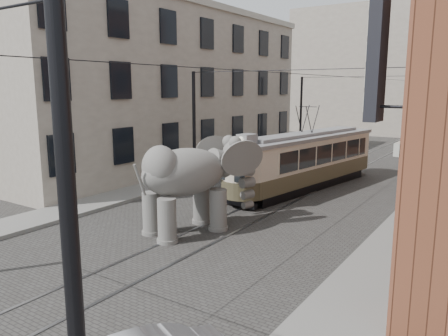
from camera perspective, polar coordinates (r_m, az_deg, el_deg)
The scene contains 9 objects.
ground at distance 16.16m, azimuth -1.04°, elevation -8.13°, with size 120.00×120.00×0.00m, color #3B3937.
tram_rails at distance 16.16m, azimuth -1.04°, elevation -8.09°, with size 1.54×80.00×0.02m, color slate, non-canonical shape.
sidewalk_right at distance 13.83m, azimuth 20.29°, elevation -11.76°, with size 2.00×60.00×0.15m, color slate.
sidewalk_left at distance 20.41m, azimuth -16.25°, elevation -4.36°, with size 2.00×60.00×0.15m, color slate.
stucco_building at distance 29.99m, azimuth -7.55°, elevation 10.11°, with size 7.00×24.00×10.00m, color gray.
distant_block at distance 53.32m, azimuth 24.84°, elevation 11.54°, with size 28.00×10.00×14.00m, color gray.
catenary at distance 19.83m, azimuth 6.74°, elevation 4.18°, with size 11.00×30.20×6.00m, color black, non-canonical shape.
tram at distance 22.76m, azimuth 10.73°, elevation 2.66°, with size 2.21×10.71×4.25m, color beige, non-canonical shape.
elephant at distance 15.57m, azimuth -5.16°, elevation -2.39°, with size 3.06×5.56×3.40m, color slate, non-canonical shape.
Camera 1 is at (8.75, -12.56, 5.17)m, focal length 34.86 mm.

